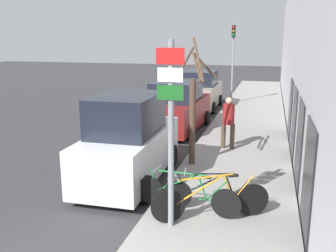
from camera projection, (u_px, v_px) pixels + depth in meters
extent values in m
plane|color=#333335|center=(183.00, 131.00, 15.76)|extent=(80.00, 80.00, 0.00)
cube|color=gray|center=(250.00, 119.00, 17.70)|extent=(3.20, 32.00, 0.15)
cube|color=#BCBCC1|center=(294.00, 51.00, 16.53)|extent=(0.20, 32.00, 6.50)
cube|color=black|center=(308.00, 179.00, 7.05)|extent=(0.03, 1.62, 2.16)
cube|color=black|center=(299.00, 143.00, 9.44)|extent=(0.03, 1.62, 2.16)
cube|color=black|center=(294.00, 122.00, 11.84)|extent=(0.03, 1.62, 2.16)
cube|color=black|center=(290.00, 108.00, 14.23)|extent=(0.03, 1.62, 2.16)
cylinder|color=gray|center=(171.00, 137.00, 7.12)|extent=(0.12, 0.12, 3.66)
cube|color=red|center=(170.00, 56.00, 6.70)|extent=(0.53, 0.02, 0.29)
cube|color=white|center=(170.00, 75.00, 6.78)|extent=(0.47, 0.02, 0.26)
cube|color=#19591E|center=(170.00, 93.00, 6.85)|extent=(0.51, 0.02, 0.27)
cylinder|color=black|center=(168.00, 207.00, 7.55)|extent=(0.66, 0.34, 0.71)
cylinder|color=black|center=(252.00, 200.00, 7.86)|extent=(0.66, 0.34, 0.71)
cylinder|color=orange|center=(201.00, 189.00, 7.59)|extent=(0.93, 0.47, 0.58)
cylinder|color=orange|center=(205.00, 177.00, 7.55)|extent=(1.08, 0.54, 0.09)
cylinder|color=orange|center=(228.00, 188.00, 7.70)|extent=(0.21, 0.13, 0.51)
cylinder|color=orange|center=(238.00, 200.00, 7.80)|extent=(0.58, 0.30, 0.08)
cylinder|color=orange|center=(243.00, 188.00, 7.76)|extent=(0.44, 0.23, 0.57)
cylinder|color=orange|center=(172.00, 192.00, 7.49)|extent=(0.20, 0.12, 0.61)
cube|color=black|center=(233.00, 176.00, 7.65)|extent=(0.21, 0.16, 0.04)
cylinder|color=#99999E|center=(177.00, 178.00, 7.44)|extent=(0.21, 0.41, 0.02)
cylinder|color=black|center=(151.00, 190.00, 8.43)|extent=(0.65, 0.13, 0.65)
cylinder|color=black|center=(226.00, 204.00, 7.75)|extent=(0.65, 0.13, 0.65)
cylinder|color=#197233|center=(178.00, 182.00, 8.10)|extent=(0.97, 0.18, 0.54)
cylinder|color=#197233|center=(181.00, 173.00, 8.02)|extent=(1.13, 0.20, 0.08)
cylinder|color=#197233|center=(202.00, 187.00, 7.89)|extent=(0.21, 0.07, 0.47)
cylinder|color=#197233|center=(212.00, 200.00, 7.86)|extent=(0.61, 0.12, 0.08)
cylinder|color=#197233|center=(216.00, 191.00, 7.77)|extent=(0.46, 0.09, 0.52)
cylinder|color=#197233|center=(154.00, 180.00, 8.33)|extent=(0.21, 0.06, 0.56)
cube|color=black|center=(207.00, 177.00, 7.80)|extent=(0.21, 0.11, 0.04)
cylinder|color=#99999E|center=(158.00, 168.00, 8.23)|extent=(0.09, 0.44, 0.02)
cylinder|color=black|center=(178.00, 195.00, 8.22)|extent=(0.63, 0.13, 0.64)
cylinder|color=black|center=(252.00, 198.00, 8.04)|extent=(0.63, 0.13, 0.64)
cylinder|color=black|center=(205.00, 183.00, 8.08)|extent=(0.89, 0.17, 0.52)
cylinder|color=black|center=(209.00, 174.00, 8.02)|extent=(1.04, 0.19, 0.08)
cylinder|color=black|center=(230.00, 185.00, 8.03)|extent=(0.20, 0.07, 0.46)
cylinder|color=black|center=(239.00, 197.00, 8.07)|extent=(0.56, 0.11, 0.08)
cylinder|color=black|center=(243.00, 187.00, 8.01)|extent=(0.42, 0.09, 0.51)
cylinder|color=black|center=(181.00, 183.00, 8.15)|extent=(0.19, 0.06, 0.55)
cube|color=black|center=(234.00, 175.00, 7.97)|extent=(0.21, 0.11, 0.04)
cylinder|color=#99999E|center=(185.00, 172.00, 8.08)|extent=(0.09, 0.44, 0.02)
cube|color=silver|center=(130.00, 152.00, 10.21)|extent=(1.80, 4.34, 1.19)
cube|color=black|center=(127.00, 114.00, 9.80)|extent=(1.58, 2.27, 1.01)
cylinder|color=black|center=(119.00, 152.00, 11.78)|extent=(0.23, 0.68, 0.67)
cylinder|color=black|center=(172.00, 156.00, 11.37)|extent=(0.23, 0.68, 0.67)
cylinder|color=black|center=(79.00, 183.00, 9.26)|extent=(0.23, 0.68, 0.67)
cylinder|color=black|center=(145.00, 189.00, 8.85)|extent=(0.23, 0.68, 0.67)
cube|color=maroon|center=(178.00, 113.00, 15.81)|extent=(2.09, 4.57, 1.14)
cube|color=black|center=(176.00, 91.00, 15.42)|extent=(1.79, 2.41, 0.79)
cylinder|color=black|center=(167.00, 115.00, 17.47)|extent=(0.25, 0.62, 0.61)
cylinder|color=black|center=(206.00, 118.00, 16.91)|extent=(0.25, 0.62, 0.61)
cylinder|color=black|center=(145.00, 129.00, 14.91)|extent=(0.25, 0.62, 0.61)
cylinder|color=black|center=(190.00, 132.00, 14.34)|extent=(0.25, 0.62, 0.61)
cube|color=gray|center=(200.00, 95.00, 20.72)|extent=(1.85, 4.21, 1.16)
cube|color=black|center=(200.00, 78.00, 20.34)|extent=(1.67, 2.19, 0.76)
cylinder|color=black|center=(189.00, 99.00, 22.29)|extent=(0.22, 0.60, 0.60)
cylinder|color=black|center=(220.00, 100.00, 21.81)|extent=(0.22, 0.60, 0.60)
cylinder|color=black|center=(178.00, 106.00, 19.84)|extent=(0.22, 0.60, 0.60)
cylinder|color=black|center=(213.00, 108.00, 19.36)|extent=(0.22, 0.60, 0.60)
cylinder|color=#4C3D2D|center=(232.00, 136.00, 12.69)|extent=(0.16, 0.16, 0.85)
cylinder|color=#4C3D2D|center=(223.00, 136.00, 12.76)|extent=(0.16, 0.16, 0.85)
cylinder|color=maroon|center=(229.00, 114.00, 12.55)|extent=(0.39, 0.39, 0.67)
sphere|color=tan|center=(229.00, 101.00, 12.44)|extent=(0.23, 0.23, 0.23)
cylinder|color=#4C3828|center=(192.00, 122.00, 10.95)|extent=(0.18, 0.18, 2.54)
cylinder|color=#4C3828|center=(197.00, 67.00, 10.23)|extent=(0.43, 0.71, 0.77)
cylinder|color=#4C3828|center=(198.00, 59.00, 10.09)|extent=(0.53, 0.90, 1.19)
cylinder|color=#4C3828|center=(205.00, 66.00, 10.60)|extent=(0.71, 0.31, 0.77)
cylinder|color=#4C3828|center=(185.00, 63.00, 10.46)|extent=(0.52, 0.40, 0.92)
cylinder|color=gray|center=(233.00, 64.00, 21.22)|extent=(0.10, 0.10, 4.50)
cube|color=black|center=(234.00, 31.00, 20.71)|extent=(0.20, 0.16, 0.64)
sphere|color=red|center=(234.00, 27.00, 20.58)|extent=(0.11, 0.11, 0.11)
sphere|color=orange|center=(234.00, 31.00, 20.63)|extent=(0.11, 0.11, 0.11)
sphere|color=green|center=(233.00, 35.00, 20.67)|extent=(0.11, 0.11, 0.11)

